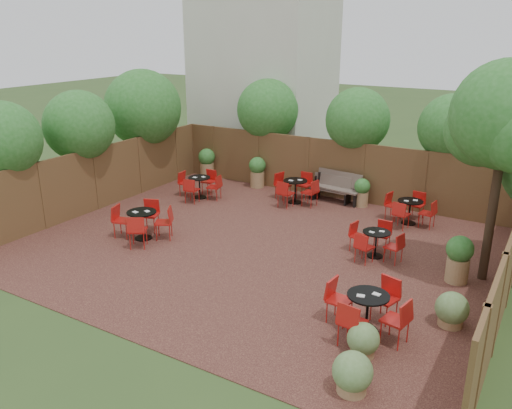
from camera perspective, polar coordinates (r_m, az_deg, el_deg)
The scene contains 13 objects.
ground at distance 13.96m, azimuth 0.30°, elevation -4.72°, with size 80.00×80.00×0.00m, color #354F23.
courtyard_paving at distance 13.96m, azimuth 0.30°, elevation -4.68°, with size 12.00×10.00×0.02m, color #391917.
fence_back at distance 17.88m, azimuth 8.52°, elevation 3.81°, with size 12.00×0.08×2.00m, color brown.
fence_left at distance 17.29m, azimuth -17.08°, elevation 2.64°, with size 0.08×10.00×2.00m, color brown.
fence_right at distance 11.94m, azimuth 26.06°, elevation -5.79°, with size 0.08×10.00×2.00m, color brown.
neighbour_building at distance 22.02m, azimuth 0.88°, elevation 14.75°, with size 5.00×4.00×8.00m, color beige.
overhang_foliage at distance 16.19m, azimuth 0.62°, elevation 8.69°, with size 15.91×10.42×2.73m.
courtyard_tree at distance 12.30m, azimuth 25.58°, elevation 8.08°, with size 2.58×2.48×4.99m.
park_bench_left at distance 17.66m, azimuth 8.20°, elevation 1.80°, with size 1.41×0.56×0.85m.
park_bench_right at distance 17.57m, azimuth 8.92°, elevation 1.95°, with size 1.69×0.73×1.01m.
bistro_tables at distance 14.58m, azimuth 3.07°, elevation -1.74°, with size 9.29×7.86×0.91m.
planters at distance 17.06m, azimuth 4.15°, elevation 1.88°, with size 10.63×4.68×1.16m.
low_shrubs at distance 9.84m, azimuth 14.92°, elevation -14.05°, with size 1.75×3.51×0.71m.
Camera 1 is at (6.52, -11.00, 5.60)m, focal length 36.65 mm.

